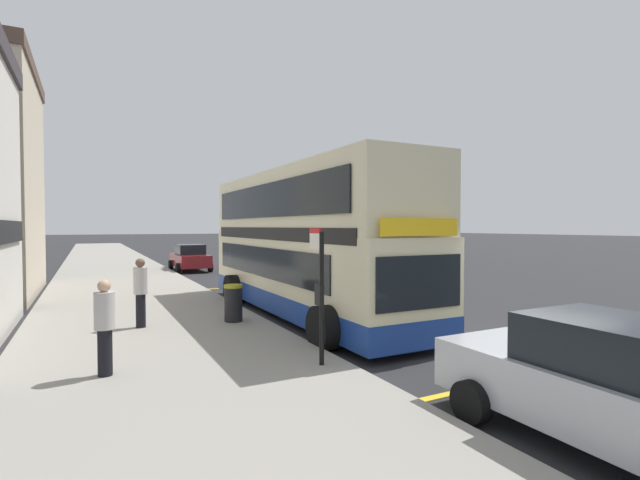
% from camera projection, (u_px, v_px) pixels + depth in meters
% --- Properties ---
extents(ground_plane, '(260.00, 260.00, 0.00)m').
position_uv_depth(ground_plane, '(200.00, 259.00, 37.96)').
color(ground_plane, '#28282B').
extents(pavement_near, '(6.00, 76.00, 0.14)m').
position_uv_depth(pavement_near, '(109.00, 261.00, 34.76)').
color(pavement_near, gray).
rests_on(pavement_near, ground).
extents(double_decker_bus, '(3.17, 11.10, 4.40)m').
position_uv_depth(double_decker_bus, '(303.00, 248.00, 14.00)').
color(double_decker_bus, beige).
rests_on(double_decker_bus, ground).
extents(bus_bay_markings, '(3.02, 14.24, 0.01)m').
position_uv_depth(bus_bay_markings, '(305.00, 315.00, 13.91)').
color(bus_bay_markings, yellow).
rests_on(bus_bay_markings, ground).
extents(bus_stop_sign, '(0.09, 0.51, 2.56)m').
position_uv_depth(bus_stop_sign, '(320.00, 283.00, 8.47)').
color(bus_stop_sign, black).
rests_on(bus_stop_sign, pavement_near).
extents(parked_car_maroon_across, '(2.09, 4.20, 1.62)m').
position_uv_depth(parked_car_maroon_across, '(190.00, 258.00, 27.68)').
color(parked_car_maroon_across, maroon).
rests_on(parked_car_maroon_across, ground).
extents(parked_car_silver_behind, '(2.09, 4.20, 1.62)m').
position_uv_depth(parked_car_silver_behind, '(610.00, 385.00, 5.48)').
color(parked_car_silver_behind, '#B2B5BA').
rests_on(parked_car_silver_behind, ground).
extents(pedestrian_waiting_near_sign, '(0.34, 0.34, 1.68)m').
position_uv_depth(pedestrian_waiting_near_sign, '(105.00, 324.00, 7.81)').
color(pedestrian_waiting_near_sign, black).
rests_on(pedestrian_waiting_near_sign, pavement_near).
extents(pedestrian_further_back, '(0.34, 0.34, 1.78)m').
position_uv_depth(pedestrian_further_back, '(140.00, 290.00, 11.54)').
color(pedestrian_further_back, black).
rests_on(pedestrian_further_back, pavement_near).
extents(litter_bin, '(0.51, 0.51, 1.00)m').
position_uv_depth(litter_bin, '(233.00, 303.00, 12.29)').
color(litter_bin, black).
rests_on(litter_bin, pavement_near).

